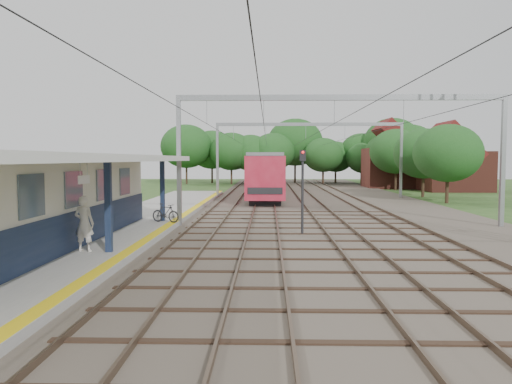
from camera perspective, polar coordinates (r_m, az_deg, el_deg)
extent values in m
plane|color=#2D4C1E|center=(11.95, 2.63, -13.94)|extent=(160.00, 160.00, 0.00)
cube|color=#473D33|center=(41.75, 7.26, -1.18)|extent=(18.00, 90.00, 0.10)
cube|color=gray|center=(26.62, -14.43, -3.81)|extent=(5.00, 52.00, 0.35)
cube|color=yellow|center=(26.07, -9.66, -3.50)|extent=(0.45, 52.00, 0.01)
cube|color=beige|center=(20.37, -23.71, -1.00)|extent=(3.20, 18.00, 3.40)
cube|color=#13203D|center=(19.85, -19.38, -3.92)|extent=(0.06, 18.00, 1.40)
cube|color=slate|center=(19.70, -19.45, 0.40)|extent=(0.05, 16.00, 1.30)
cube|color=#13203D|center=(18.35, -16.52, -1.65)|extent=(0.22, 0.22, 3.20)
cube|color=#13203D|center=(27.03, -10.64, 0.14)|extent=(0.22, 0.22, 3.20)
cube|color=silver|center=(18.95, -22.11, 3.61)|extent=(6.40, 20.00, 0.24)
cube|color=white|center=(16.43, -19.07, 1.36)|extent=(0.06, 0.85, 0.26)
cube|color=brown|center=(41.71, -4.04, -0.99)|extent=(0.07, 88.00, 0.15)
cube|color=brown|center=(41.60, -2.07, -1.00)|extent=(0.07, 88.00, 0.15)
cube|color=brown|center=(41.53, 0.09, -1.00)|extent=(0.07, 88.00, 0.15)
cube|color=brown|center=(41.52, 2.07, -1.01)|extent=(0.07, 88.00, 0.15)
cube|color=brown|center=(41.61, 5.19, -1.01)|extent=(0.07, 88.00, 0.15)
cube|color=brown|center=(41.73, 7.15, -1.01)|extent=(0.07, 88.00, 0.15)
cube|color=brown|center=(42.00, 10.09, -1.01)|extent=(0.07, 88.00, 0.15)
cube|color=brown|center=(42.24, 12.02, -1.01)|extent=(0.07, 88.00, 0.15)
cube|color=gray|center=(26.80, -8.80, 3.44)|extent=(0.22, 0.22, 7.00)
cube|color=gray|center=(29.08, 26.38, 3.12)|extent=(0.22, 0.22, 7.00)
cube|color=gray|center=(26.84, 9.61, 10.60)|extent=(17.00, 0.20, 0.30)
cube|color=gray|center=(46.62, -4.43, 3.60)|extent=(0.22, 0.22, 7.00)
cube|color=gray|center=(47.97, 16.25, 3.46)|extent=(0.22, 0.22, 7.00)
cube|color=gray|center=(46.64, 6.09, 7.71)|extent=(17.00, 0.20, 0.30)
cylinder|color=black|center=(41.55, -3.08, 6.34)|extent=(0.02, 88.00, 0.02)
cylinder|color=black|center=(41.42, 1.09, 6.36)|extent=(0.02, 88.00, 0.02)
cylinder|color=black|center=(41.56, 6.22, 6.33)|extent=(0.02, 88.00, 0.02)
cylinder|color=black|center=(42.01, 11.15, 6.25)|extent=(0.02, 88.00, 0.02)
cylinder|color=#382619|center=(73.06, -6.25, 2.03)|extent=(0.28, 0.28, 2.88)
ellipsoid|color=#1A4518|center=(73.04, -6.27, 4.79)|extent=(6.72, 6.72, 5.76)
cylinder|color=#382619|center=(74.51, -1.46, 1.95)|extent=(0.28, 0.28, 2.52)
ellipsoid|color=#1A4518|center=(74.48, -1.46, 4.32)|extent=(5.88, 5.88, 5.04)
cylinder|color=#382619|center=(71.44, 3.23, 2.15)|extent=(0.28, 0.28, 3.24)
ellipsoid|color=#1A4518|center=(71.44, 3.25, 5.33)|extent=(7.56, 7.56, 6.48)
cylinder|color=#382619|center=(73.87, 7.84, 1.97)|extent=(0.28, 0.28, 2.70)
ellipsoid|color=#1A4518|center=(73.85, 7.87, 4.53)|extent=(6.30, 6.30, 5.40)
cylinder|color=#382619|center=(51.59, 18.04, 0.95)|extent=(0.28, 0.28, 2.52)
ellipsoid|color=#1A4518|center=(51.54, 18.11, 4.37)|extent=(5.88, 5.88, 5.04)
cylinder|color=#382619|center=(67.17, 14.56, 1.78)|extent=(0.28, 0.28, 2.88)
ellipsoid|color=#1A4518|center=(67.15, 14.61, 4.78)|extent=(6.72, 6.72, 5.76)
cube|color=brown|center=(61.20, 21.76, 2.21)|extent=(7.00, 6.00, 4.50)
cube|color=maroon|center=(61.21, 21.83, 5.16)|extent=(4.99, 6.12, 4.99)
cube|color=brown|center=(65.44, 15.82, 2.64)|extent=(8.00, 6.00, 5.00)
cube|color=maroon|center=(65.47, 15.88, 5.61)|extent=(5.52, 6.12, 5.52)
imported|color=silver|center=(18.74, -19.05, -3.44)|extent=(0.80, 0.59, 2.00)
imported|color=black|center=(26.35, -10.31, -2.37)|extent=(1.68, 1.08, 0.98)
cube|color=black|center=(46.22, 1.11, -0.34)|extent=(2.44, 17.40, 0.44)
cube|color=#AA192F|center=(46.12, 1.12, 2.01)|extent=(3.05, 18.91, 3.33)
cube|color=black|center=(46.11, 1.12, 2.45)|extent=(3.09, 17.40, 0.95)
cube|color=slate|center=(46.10, 1.12, 4.23)|extent=(2.80, 18.91, 0.28)
cube|color=black|center=(65.69, 1.21, 0.88)|extent=(2.44, 17.40, 0.44)
cube|color=#AA192F|center=(65.62, 1.21, 2.54)|extent=(3.05, 18.91, 3.33)
cube|color=black|center=(65.62, 1.21, 2.84)|extent=(3.09, 17.40, 0.95)
cube|color=slate|center=(65.61, 1.21, 4.10)|extent=(2.80, 18.91, 0.28)
cylinder|color=black|center=(23.46, 5.33, -0.60)|extent=(0.14, 0.14, 3.70)
cube|color=black|center=(23.39, 5.36, 4.17)|extent=(0.30, 0.21, 0.51)
sphere|color=red|center=(23.29, 5.38, 4.54)|extent=(0.13, 0.13, 0.13)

